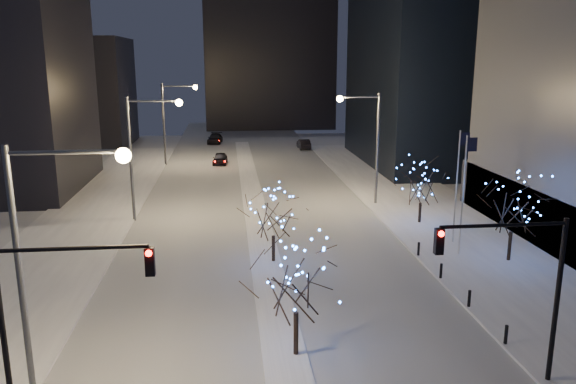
{
  "coord_description": "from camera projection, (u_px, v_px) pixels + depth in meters",
  "views": [
    {
      "loc": [
        -2.31,
        -18.27,
        12.9
      ],
      "look_at": [
        1.32,
        14.82,
        5.0
      ],
      "focal_mm": 35.0,
      "sensor_mm": 36.0,
      "label": 1
    }
  ],
  "objects": [
    {
      "name": "road",
      "position": [
        252.0,
        195.0,
        54.74
      ],
      "size": [
        20.0,
        130.0,
        0.02
      ],
      "primitive_type": "cube",
      "color": "#B5BAC5",
      "rests_on": "ground"
    },
    {
      "name": "median",
      "position": [
        255.0,
        207.0,
        49.89
      ],
      "size": [
        2.0,
        80.0,
        0.15
      ],
      "primitive_type": "cube",
      "color": "white",
      "rests_on": "ground"
    },
    {
      "name": "east_sidewalk",
      "position": [
        463.0,
        236.0,
        41.81
      ],
      "size": [
        10.0,
        90.0,
        0.15
      ],
      "primitive_type": "cube",
      "color": "white",
      "rests_on": "ground"
    },
    {
      "name": "west_sidewalk",
      "position": [
        60.0,
        250.0,
        38.74
      ],
      "size": [
        8.0,
        90.0,
        0.15
      ],
      "primitive_type": "cube",
      "color": "white",
      "rests_on": "ground"
    },
    {
      "name": "filler_west_far",
      "position": [
        67.0,
        93.0,
        83.99
      ],
      "size": [
        18.0,
        16.0,
        16.0
      ],
      "primitive_type": "cube",
      "color": "black",
      "rests_on": "ground"
    },
    {
      "name": "horizon_block",
      "position": [
        268.0,
        15.0,
        105.66
      ],
      "size": [
        24.0,
        14.0,
        42.0
      ],
      "primitive_type": "cube",
      "color": "black",
      "rests_on": "ground"
    },
    {
      "name": "street_lamp_w_near",
      "position": [
        46.0,
        240.0,
        20.38
      ],
      "size": [
        4.4,
        0.56,
        10.0
      ],
      "color": "#595E66",
      "rests_on": "ground"
    },
    {
      "name": "street_lamp_w_mid",
      "position": [
        143.0,
        142.0,
        44.56
      ],
      "size": [
        4.4,
        0.56,
        10.0
      ],
      "color": "#595E66",
      "rests_on": "ground"
    },
    {
      "name": "street_lamp_w_far",
      "position": [
        172.0,
        113.0,
        68.74
      ],
      "size": [
        4.4,
        0.56,
        10.0
      ],
      "color": "#595E66",
      "rests_on": "ground"
    },
    {
      "name": "street_lamp_east",
      "position": [
        368.0,
        134.0,
        49.49
      ],
      "size": [
        3.9,
        0.56,
        10.0
      ],
      "color": "#595E66",
      "rests_on": "ground"
    },
    {
      "name": "traffic_signal_west",
      "position": [
        48.0,
        307.0,
        18.9
      ],
      "size": [
        5.26,
        0.43,
        7.0
      ],
      "color": "black",
      "rests_on": "ground"
    },
    {
      "name": "traffic_signal_east",
      "position": [
        522.0,
        275.0,
        21.7
      ],
      "size": [
        5.26,
        0.43,
        7.0
      ],
      "color": "black",
      "rests_on": "ground"
    },
    {
      "name": "flagpoles",
      "position": [
        461.0,
        182.0,
        37.88
      ],
      "size": [
        1.35,
        2.6,
        8.0
      ],
      "color": "silver",
      "rests_on": "east_sidewalk"
    },
    {
      "name": "bollards",
      "position": [
        454.0,
        284.0,
        31.51
      ],
      "size": [
        0.16,
        12.16,
        0.9
      ],
      "color": "black",
      "rests_on": "east_sidewalk"
    },
    {
      "name": "car_near",
      "position": [
        220.0,
        159.0,
        70.52
      ],
      "size": [
        1.99,
        4.3,
        1.43
      ],
      "primitive_type": "imported",
      "rotation": [
        0.0,
        0.0,
        -0.07
      ],
      "color": "black",
      "rests_on": "ground"
    },
    {
      "name": "car_mid",
      "position": [
        304.0,
        144.0,
        82.6
      ],
      "size": [
        1.65,
        4.38,
        1.43
      ],
      "primitive_type": "imported",
      "rotation": [
        0.0,
        0.0,
        3.18
      ],
      "color": "black",
      "rests_on": "ground"
    },
    {
      "name": "car_far",
      "position": [
        215.0,
        139.0,
        87.97
      ],
      "size": [
        2.55,
        5.28,
        1.48
      ],
      "primitive_type": "imported",
      "rotation": [
        0.0,
        0.0,
        -0.09
      ],
      "color": "black",
      "rests_on": "ground"
    },
    {
      "name": "holiday_tree_median_near",
      "position": [
        296.0,
        278.0,
        24.1
      ],
      "size": [
        4.72,
        4.72,
        5.49
      ],
      "color": "black",
      "rests_on": "median"
    },
    {
      "name": "holiday_tree_median_far",
      "position": [
        273.0,
        214.0,
        35.68
      ],
      "size": [
        4.34,
        4.34,
        4.84
      ],
      "color": "black",
      "rests_on": "median"
    },
    {
      "name": "holiday_tree_plaza_near",
      "position": [
        513.0,
        205.0,
        35.72
      ],
      "size": [
        5.12,
        5.12,
        5.79
      ],
      "color": "black",
      "rests_on": "east_sidewalk"
    },
    {
      "name": "holiday_tree_plaza_far",
      "position": [
        421.0,
        184.0,
        44.32
      ],
      "size": [
        4.91,
        4.91,
        5.03
      ],
      "color": "black",
      "rests_on": "east_sidewalk"
    }
  ]
}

